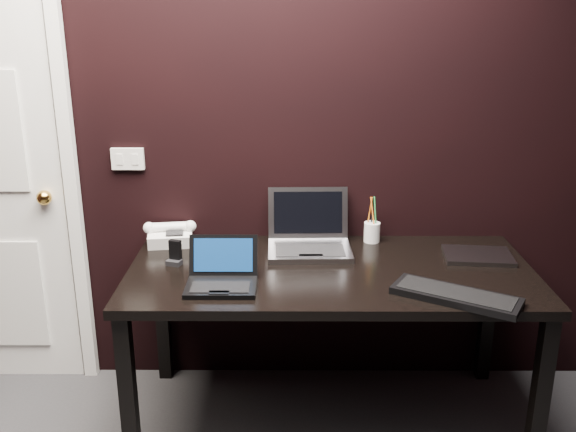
{
  "coord_description": "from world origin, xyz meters",
  "views": [
    {
      "loc": [
        0.13,
        -1.09,
        1.79
      ],
      "look_at": [
        0.12,
        1.35,
        0.99
      ],
      "focal_mm": 40.0,
      "sensor_mm": 36.0,
      "label": 1
    }
  ],
  "objects_px": {
    "closed_laptop": "(478,256)",
    "desk": "(330,285)",
    "silver_laptop": "(309,240)",
    "desk_phone": "(170,234)",
    "netbook": "(222,278)",
    "ext_keyboard": "(456,296)",
    "mobile_phone": "(175,255)",
    "pen_cup": "(372,231)"
  },
  "relations": [
    {
      "from": "silver_laptop",
      "to": "desk_phone",
      "type": "relative_size",
      "value": 1.52
    },
    {
      "from": "ext_keyboard",
      "to": "mobile_phone",
      "type": "distance_m",
      "value": 1.17
    },
    {
      "from": "desk",
      "to": "mobile_phone",
      "type": "distance_m",
      "value": 0.67
    },
    {
      "from": "desk",
      "to": "closed_laptop",
      "type": "bearing_deg",
      "value": 10.47
    },
    {
      "from": "closed_laptop",
      "to": "pen_cup",
      "type": "height_order",
      "value": "pen_cup"
    },
    {
      "from": "pen_cup",
      "to": "ext_keyboard",
      "type": "bearing_deg",
      "value": -68.59
    },
    {
      "from": "mobile_phone",
      "to": "pen_cup",
      "type": "relative_size",
      "value": 0.48
    },
    {
      "from": "netbook",
      "to": "mobile_phone",
      "type": "bearing_deg",
      "value": 134.75
    },
    {
      "from": "silver_laptop",
      "to": "pen_cup",
      "type": "xyz_separation_m",
      "value": [
        0.3,
        0.11,
        0.0
      ]
    },
    {
      "from": "desk",
      "to": "silver_laptop",
      "type": "relative_size",
      "value": 4.51
    },
    {
      "from": "closed_laptop",
      "to": "desk",
      "type": "bearing_deg",
      "value": -169.53
    },
    {
      "from": "desk",
      "to": "netbook",
      "type": "height_order",
      "value": "netbook"
    },
    {
      "from": "desk_phone",
      "to": "silver_laptop",
      "type": "bearing_deg",
      "value": -7.16
    },
    {
      "from": "netbook",
      "to": "pen_cup",
      "type": "bearing_deg",
      "value": 37.68
    },
    {
      "from": "netbook",
      "to": "desk_phone",
      "type": "relative_size",
      "value": 1.11
    },
    {
      "from": "mobile_phone",
      "to": "silver_laptop",
      "type": "bearing_deg",
      "value": 16.38
    },
    {
      "from": "silver_laptop",
      "to": "desk",
      "type": "bearing_deg",
      "value": -68.27
    },
    {
      "from": "ext_keyboard",
      "to": "silver_laptop",
      "type": "bearing_deg",
      "value": 136.52
    },
    {
      "from": "desk",
      "to": "ext_keyboard",
      "type": "relative_size",
      "value": 3.47
    },
    {
      "from": "silver_laptop",
      "to": "desk_phone",
      "type": "xyz_separation_m",
      "value": [
        -0.64,
        0.08,
        -0.0
      ]
    },
    {
      "from": "desk",
      "to": "desk_phone",
      "type": "relative_size",
      "value": 6.87
    },
    {
      "from": "netbook",
      "to": "silver_laptop",
      "type": "distance_m",
      "value": 0.53
    },
    {
      "from": "closed_laptop",
      "to": "mobile_phone",
      "type": "relative_size",
      "value": 2.92
    },
    {
      "from": "netbook",
      "to": "ext_keyboard",
      "type": "distance_m",
      "value": 0.9
    },
    {
      "from": "desk",
      "to": "netbook",
      "type": "distance_m",
      "value": 0.49
    },
    {
      "from": "netbook",
      "to": "silver_laptop",
      "type": "xyz_separation_m",
      "value": [
        0.35,
        0.39,
        0.01
      ]
    },
    {
      "from": "ext_keyboard",
      "to": "pen_cup",
      "type": "distance_m",
      "value": 0.67
    },
    {
      "from": "desk",
      "to": "ext_keyboard",
      "type": "xyz_separation_m",
      "value": [
        0.45,
        -0.3,
        0.09
      ]
    },
    {
      "from": "mobile_phone",
      "to": "pen_cup",
      "type": "xyz_separation_m",
      "value": [
        0.87,
        0.28,
        0.01
      ]
    },
    {
      "from": "desk",
      "to": "closed_laptop",
      "type": "distance_m",
      "value": 0.67
    },
    {
      "from": "desk",
      "to": "pen_cup",
      "type": "xyz_separation_m",
      "value": [
        0.21,
        0.32,
        0.13
      ]
    },
    {
      "from": "desk",
      "to": "silver_laptop",
      "type": "xyz_separation_m",
      "value": [
        -0.09,
        0.21,
        0.13
      ]
    },
    {
      "from": "silver_laptop",
      "to": "closed_laptop",
      "type": "bearing_deg",
      "value": -7.24
    },
    {
      "from": "ext_keyboard",
      "to": "desk_phone",
      "type": "xyz_separation_m",
      "value": [
        -1.18,
        0.59,
        0.03
      ]
    },
    {
      "from": "desk",
      "to": "silver_laptop",
      "type": "bearing_deg",
      "value": 111.73
    },
    {
      "from": "ext_keyboard",
      "to": "closed_laptop",
      "type": "height_order",
      "value": "ext_keyboard"
    },
    {
      "from": "mobile_phone",
      "to": "desk",
      "type": "bearing_deg",
      "value": -3.85
    },
    {
      "from": "silver_laptop",
      "to": "closed_laptop",
      "type": "distance_m",
      "value": 0.74
    },
    {
      "from": "netbook",
      "to": "closed_laptop",
      "type": "relative_size",
      "value": 0.89
    },
    {
      "from": "desk",
      "to": "desk_phone",
      "type": "bearing_deg",
      "value": 157.92
    },
    {
      "from": "pen_cup",
      "to": "desk",
      "type": "bearing_deg",
      "value": -123.07
    },
    {
      "from": "desk_phone",
      "to": "pen_cup",
      "type": "bearing_deg",
      "value": 1.73
    }
  ]
}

